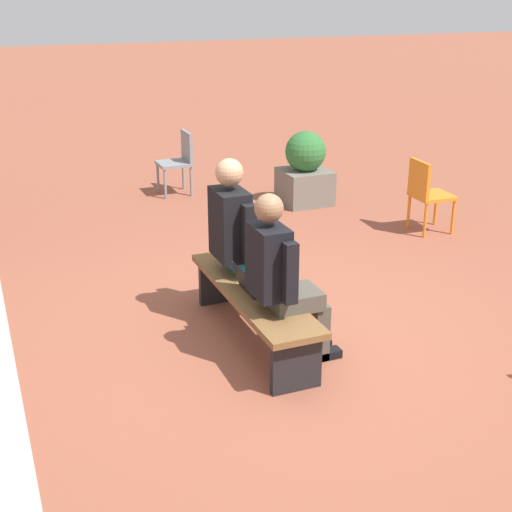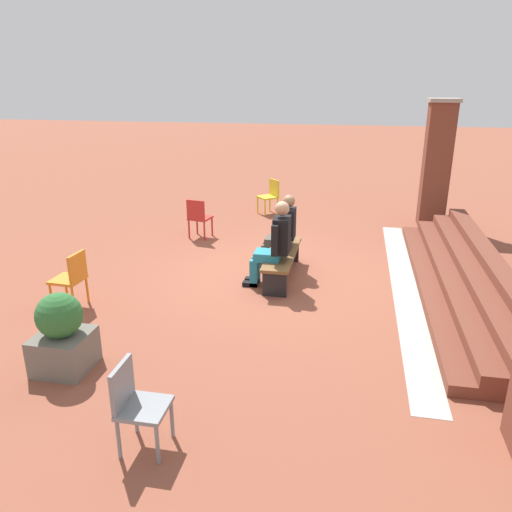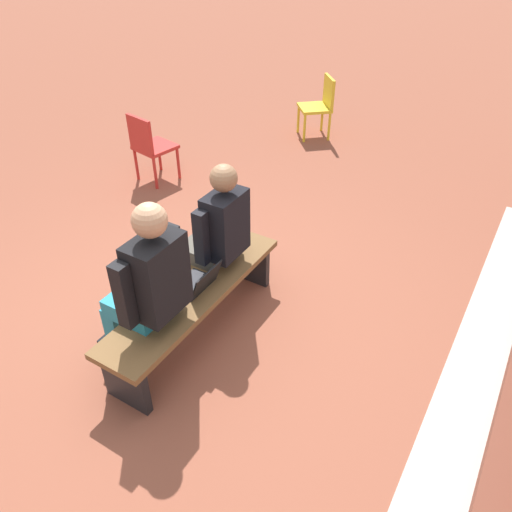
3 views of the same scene
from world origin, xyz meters
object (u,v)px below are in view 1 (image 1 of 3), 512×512
object	(u,v)px
bench	(253,300)
plastic_chair_far_left	(179,159)
person_adult	(243,237)
planter	(305,170)
person_student	(282,275)
plastic_chair_far_right	(427,191)
laptop	(253,285)

from	to	relation	value
bench	plastic_chair_far_left	size ratio (longest dim) A/B	2.14
person_adult	planter	distance (m)	3.51
planter	person_adult	bearing A→B (deg)	145.67
person_student	planter	world-z (taller)	person_student
person_student	person_adult	bearing A→B (deg)	-0.32
person_adult	plastic_chair_far_left	bearing A→B (deg)	-8.79
person_student	person_adult	xyz separation A→B (m)	(0.79, -0.00, 0.03)
plastic_chair_far_right	plastic_chair_far_left	world-z (taller)	same
person_student	laptop	xyz separation A→B (m)	(0.36, 0.08, -0.21)
person_adult	plastic_chair_far_left	xyz separation A→B (m)	(3.94, -0.61, -0.26)
person_student	laptop	size ratio (longest dim) A/B	4.16
bench	planter	bearing A→B (deg)	-31.89
laptop	plastic_chair_far_right	xyz separation A→B (m)	(1.78, -2.83, -0.02)
plastic_chair_far_right	planter	distance (m)	1.73
plastic_chair_far_left	planter	bearing A→B (deg)	-127.60
plastic_chair_far_right	plastic_chair_far_left	size ratio (longest dim) A/B	1.00
plastic_chair_far_left	planter	world-z (taller)	planter
person_student	person_adult	size ratio (longest dim) A/B	0.95
person_student	plastic_chair_far_left	world-z (taller)	person_student
plastic_chair_far_left	bench	bearing A→B (deg)	171.09
bench	plastic_chair_far_right	distance (m)	3.32
person_student	plastic_chair_far_left	bearing A→B (deg)	-7.39
person_adult	planter	world-z (taller)	person_adult
laptop	plastic_chair_far_left	bearing A→B (deg)	-9.00
bench	person_adult	world-z (taller)	person_adult
bench	planter	world-z (taller)	planter
person_student	plastic_chair_far_right	size ratio (longest dim) A/B	1.59
laptop	planter	bearing A→B (deg)	-31.76
laptop	plastic_chair_far_right	bearing A→B (deg)	-57.94
person_adult	laptop	bearing A→B (deg)	169.10
laptop	plastic_chair_far_left	size ratio (longest dim) A/B	0.38
plastic_chair_far_right	plastic_chair_far_left	bearing A→B (deg)	39.51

